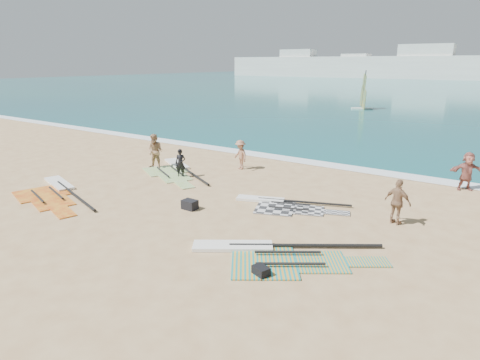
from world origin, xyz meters
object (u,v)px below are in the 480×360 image
Objects in this scene: rig_red at (55,192)px; beachgoer_left at (155,151)px; beachgoer_right at (467,171)px; person_wetsuit at (180,163)px; gear_bag_far at (261,271)px; rig_orange at (272,254)px; rig_grey at (281,205)px; gear_bag_near at (190,205)px; beachgoer_mid at (240,155)px; rig_green at (175,170)px; beachgoer_back at (398,202)px.

rig_red is 3.14× the size of beachgoer_left.
beachgoer_left reaches higher than beachgoer_right.
person_wetsuit is at bearing 77.06° from rig_red.
gear_bag_far is at bearing -60.47° from person_wetsuit.
beachgoer_left is at bearing 118.79° from rig_orange.
rig_grey is at bearing -32.52° from person_wetsuit.
rig_red is 6.91m from gear_bag_near.
beachgoer_left is 16.15m from beachgoer_right.
beachgoer_mid reaches higher than person_wetsuit.
beachgoer_right is (6.21, 6.91, 0.88)m from rig_grey.
person_wetsuit is at bearing 151.68° from rig_grey.
beachgoer_mid is 11.44m from beachgoer_right.
person_wetsuit is (-6.53, 0.88, 0.71)m from rig_grey.
rig_green is at bearing 114.86° from rig_orange.
beachgoer_back is at bearing 70.49° from gear_bag_far.
beachgoer_left reaches higher than person_wetsuit.
rig_grey is 8.22× the size of gear_bag_near.
beachgoer_back is at bearing 5.60° from beachgoer_mid.
rig_grey is at bearing -24.57° from beachgoer_left.
gear_bag_near is at bearing -48.58° from beachgoer_left.
gear_bag_near is at bearing 127.05° from rig_orange.
beachgoer_right is (15.20, 5.44, -0.07)m from beachgoer_left.
beachgoer_mid is (-4.86, 4.06, 0.79)m from rig_grey.
beachgoer_mid reaches higher than rig_orange.
beachgoer_left reaches higher than beachgoer_back.
beachgoer_mid is (-7.23, 9.55, 0.70)m from gear_bag_far.
rig_orange is 3.56× the size of beachgoer_mid.
beachgoer_right is (11.07, 2.85, 0.08)m from beachgoer_mid.
beachgoer_right is at bearing 72.78° from gear_bag_far.
rig_red is at bearing -78.38° from rig_green.
rig_green is 1.58m from person_wetsuit.
gear_bag_near is at bearing 33.12° from rig_red.
rig_orange is at bearing -25.08° from beachgoer_mid.
gear_bag_near is (-2.94, -2.51, 0.15)m from rig_grey.
gear_bag_far is 0.24× the size of beachgoer_left.
rig_grey is at bearing -161.44° from beachgoer_right.
gear_bag_far is 13.01m from beachgoer_right.
gear_bag_far is (11.94, -1.04, 0.09)m from rig_red.
beachgoer_mid is at bearing 16.77° from beachgoer_left.
gear_bag_near is at bearing -160.18° from rig_grey.
rig_green is 11.32m from rig_orange.
beachgoer_back is at bearing -25.85° from person_wetsuit.
person_wetsuit reaches higher than rig_orange.
rig_green is 3.07× the size of beachgoer_right.
beachgoer_right reaches higher than beachgoer_back.
gear_bag_far is 13.35m from beachgoer_left.
rig_grey is at bearing 40.48° from gear_bag_near.
rig_red is 19.47m from beachgoer_right.
rig_orange is 3.02× the size of beachgoer_left.
beachgoer_back is at bearing -134.39° from beachgoer_right.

